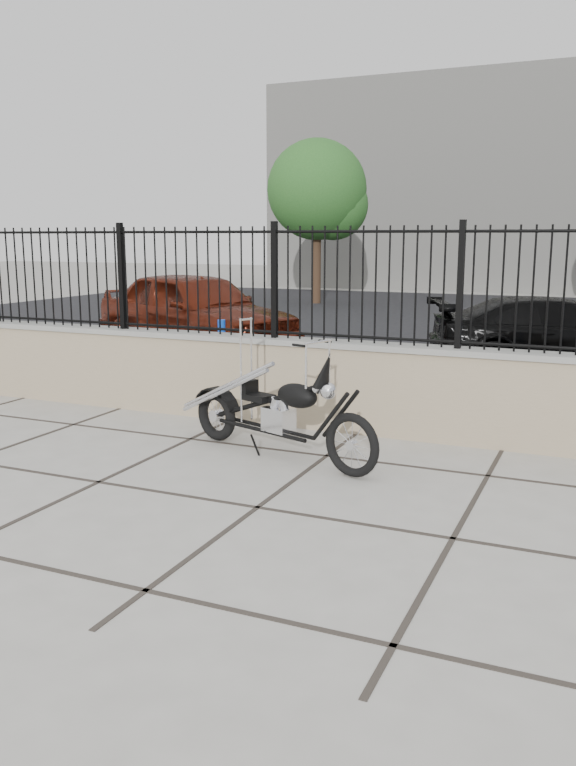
{
  "coord_description": "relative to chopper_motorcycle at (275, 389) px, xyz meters",
  "views": [
    {
      "loc": [
        2.4,
        -4.89,
        2.05
      ],
      "look_at": [
        -0.45,
        1.6,
        0.65
      ],
      "focal_mm": 35.0,
      "sensor_mm": 36.0,
      "label": 1
    }
  ],
  "objects": [
    {
      "name": "ground_plane",
      "position": [
        0.45,
        -1.3,
        -0.65
      ],
      "size": [
        90.0,
        90.0,
        0.0
      ],
      "primitive_type": "plane",
      "color": "#99968E",
      "rests_on": "ground"
    },
    {
      "name": "retaining_wall",
      "position": [
        0.45,
        1.2,
        -0.17
      ],
      "size": [
        14.0,
        0.36,
        0.96
      ],
      "primitive_type": "cube",
      "color": "gray",
      "rests_on": "ground_plane"
    },
    {
      "name": "tree_left",
      "position": [
        -5.77,
        15.63,
        2.94
      ],
      "size": [
        3.04,
        3.04,
        5.13
      ],
      "rotation": [
        0.0,
        0.0,
        -0.42
      ],
      "color": "#382619",
      "rests_on": "ground_plane"
    },
    {
      "name": "background_building",
      "position": [
        0.45,
        25.2,
        3.35
      ],
      "size": [
        22.0,
        6.0,
        8.0
      ],
      "primitive_type": "cube",
      "color": "beige",
      "rests_on": "ground_plane"
    },
    {
      "name": "iron_fence",
      "position": [
        0.45,
        1.2,
        0.91
      ],
      "size": [
        14.0,
        0.08,
        1.2
      ],
      "primitive_type": "cube",
      "color": "black",
      "rests_on": "retaining_wall"
    },
    {
      "name": "chopper_motorcycle",
      "position": [
        0.0,
        0.0,
        0.0
      ],
      "size": [
        2.19,
        1.08,
        1.31
      ],
      "primitive_type": null,
      "rotation": [
        0.0,
        0.0,
        -0.34
      ],
      "color": "black",
      "rests_on": "ground_plane"
    },
    {
      "name": "bollard_a",
      "position": [
        -2.19,
        2.97,
        -0.2
      ],
      "size": [
        0.13,
        0.13,
        0.9
      ],
      "primitive_type": "cylinder",
      "rotation": [
        0.0,
        0.0,
        -0.28
      ],
      "color": "#0D3BCB",
      "rests_on": "ground_plane"
    },
    {
      "name": "car_black",
      "position": [
        2.06,
        6.02,
        -0.09
      ],
      "size": [
        4.22,
        2.88,
        1.14
      ],
      "primitive_type": "imported",
      "rotation": [
        0.0,
        0.0,
        1.94
      ],
      "color": "black",
      "rests_on": "parking_lot"
    },
    {
      "name": "parking_lot",
      "position": [
        0.45,
        11.2,
        -0.65
      ],
      "size": [
        30.0,
        30.0,
        0.0
      ],
      "primitive_type": "plane",
      "color": "black",
      "rests_on": "ground"
    },
    {
      "name": "car_red",
      "position": [
        -3.99,
        5.29,
        0.08
      ],
      "size": [
        4.67,
        3.29,
        1.48
      ],
      "primitive_type": "imported",
      "rotation": [
        0.0,
        0.0,
        1.17
      ],
      "color": "#51170B",
      "rests_on": "parking_lot"
    }
  ]
}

